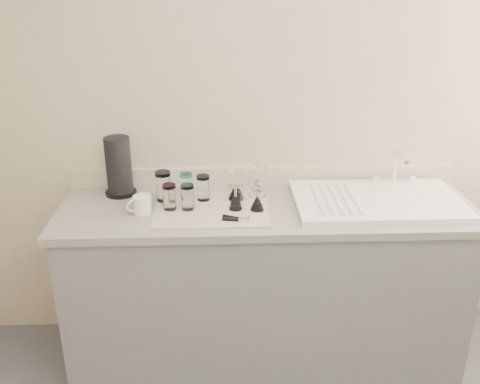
{
  "coord_description": "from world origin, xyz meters",
  "views": [
    {
      "loc": [
        -0.23,
        -1.2,
        2.0
      ],
      "look_at": [
        -0.14,
        1.15,
        1.0
      ],
      "focal_mm": 40.0,
      "sensor_mm": 36.0,
      "label": 1
    }
  ],
  "objects_px": {
    "goblet_back_left": "(236,190)",
    "can_opener": "(236,219)",
    "tumbler_cyan": "(186,185)",
    "tumbler_magenta": "(169,197)",
    "goblet_front_right": "(257,202)",
    "paper_towel_roll": "(119,167)",
    "tumbler_purple": "(203,188)",
    "goblet_front_left": "(236,201)",
    "tumbler_blue": "(188,197)",
    "tumbler_teal": "(163,186)",
    "goblet_back_right": "(257,186)",
    "white_mug": "(142,204)",
    "sink_unit": "(377,201)"
  },
  "relations": [
    {
      "from": "tumbler_purple",
      "to": "tumbler_blue",
      "type": "xyz_separation_m",
      "value": [
        -0.07,
        -0.11,
        -0.0
      ]
    },
    {
      "from": "white_mug",
      "to": "paper_towel_roll",
      "type": "relative_size",
      "value": 0.43
    },
    {
      "from": "tumbler_teal",
      "to": "tumbler_blue",
      "type": "relative_size",
      "value": 1.2
    },
    {
      "from": "paper_towel_roll",
      "to": "tumbler_blue",
      "type": "bearing_deg",
      "value": -31.66
    },
    {
      "from": "tumbler_magenta",
      "to": "white_mug",
      "type": "distance_m",
      "value": 0.14
    },
    {
      "from": "tumbler_magenta",
      "to": "goblet_front_right",
      "type": "bearing_deg",
      "value": -3.45
    },
    {
      "from": "tumbler_blue",
      "to": "white_mug",
      "type": "xyz_separation_m",
      "value": [
        -0.22,
        -0.02,
        -0.03
      ]
    },
    {
      "from": "goblet_back_left",
      "to": "sink_unit",
      "type": "bearing_deg",
      "value": -5.84
    },
    {
      "from": "sink_unit",
      "to": "can_opener",
      "type": "height_order",
      "value": "sink_unit"
    },
    {
      "from": "tumbler_cyan",
      "to": "goblet_back_left",
      "type": "height_order",
      "value": "goblet_back_left"
    },
    {
      "from": "tumbler_teal",
      "to": "tumbler_cyan",
      "type": "bearing_deg",
      "value": 18.2
    },
    {
      "from": "tumbler_purple",
      "to": "goblet_front_left",
      "type": "height_order",
      "value": "tumbler_purple"
    },
    {
      "from": "tumbler_purple",
      "to": "tumbler_blue",
      "type": "height_order",
      "value": "tumbler_purple"
    },
    {
      "from": "sink_unit",
      "to": "goblet_back_right",
      "type": "relative_size",
      "value": 5.0
    },
    {
      "from": "goblet_front_right",
      "to": "tumbler_magenta",
      "type": "bearing_deg",
      "value": 176.55
    },
    {
      "from": "tumbler_magenta",
      "to": "goblet_back_right",
      "type": "bearing_deg",
      "value": 17.93
    },
    {
      "from": "goblet_back_left",
      "to": "goblet_back_right",
      "type": "distance_m",
      "value": 0.11
    },
    {
      "from": "tumbler_purple",
      "to": "goblet_back_left",
      "type": "distance_m",
      "value": 0.17
    },
    {
      "from": "tumbler_purple",
      "to": "goblet_front_left",
      "type": "bearing_deg",
      "value": -35.92
    },
    {
      "from": "goblet_front_right",
      "to": "can_opener",
      "type": "distance_m",
      "value": 0.16
    },
    {
      "from": "goblet_back_left",
      "to": "paper_towel_roll",
      "type": "distance_m",
      "value": 0.61
    },
    {
      "from": "tumbler_cyan",
      "to": "paper_towel_roll",
      "type": "distance_m",
      "value": 0.36
    },
    {
      "from": "goblet_back_right",
      "to": "paper_towel_roll",
      "type": "distance_m",
      "value": 0.71
    },
    {
      "from": "tumbler_teal",
      "to": "white_mug",
      "type": "bearing_deg",
      "value": -126.14
    },
    {
      "from": "goblet_front_right",
      "to": "goblet_back_right",
      "type": "bearing_deg",
      "value": 86.93
    },
    {
      "from": "goblet_front_left",
      "to": "goblet_front_right",
      "type": "distance_m",
      "value": 0.11
    },
    {
      "from": "tumbler_teal",
      "to": "white_mug",
      "type": "relative_size",
      "value": 1.18
    },
    {
      "from": "goblet_front_right",
      "to": "paper_towel_roll",
      "type": "bearing_deg",
      "value": 160.67
    },
    {
      "from": "sink_unit",
      "to": "tumbler_purple",
      "type": "relative_size",
      "value": 6.29
    },
    {
      "from": "tumbler_cyan",
      "to": "tumbler_purple",
      "type": "height_order",
      "value": "tumbler_purple"
    },
    {
      "from": "goblet_back_left",
      "to": "can_opener",
      "type": "xyz_separation_m",
      "value": [
        -0.01,
        -0.25,
        -0.04
      ]
    },
    {
      "from": "goblet_back_left",
      "to": "white_mug",
      "type": "bearing_deg",
      "value": -164.48
    },
    {
      "from": "tumbler_purple",
      "to": "paper_towel_roll",
      "type": "height_order",
      "value": "paper_towel_roll"
    },
    {
      "from": "tumbler_purple",
      "to": "tumbler_cyan",
      "type": "bearing_deg",
      "value": 156.89
    },
    {
      "from": "paper_towel_roll",
      "to": "goblet_front_left",
      "type": "bearing_deg",
      "value": -21.05
    },
    {
      "from": "tumbler_teal",
      "to": "goblet_back_right",
      "type": "bearing_deg",
      "value": 3.9
    },
    {
      "from": "tumbler_teal",
      "to": "white_mug",
      "type": "xyz_separation_m",
      "value": [
        -0.09,
        -0.13,
        -0.04
      ]
    },
    {
      "from": "tumbler_blue",
      "to": "white_mug",
      "type": "height_order",
      "value": "tumbler_blue"
    },
    {
      "from": "tumbler_magenta",
      "to": "tumbler_blue",
      "type": "distance_m",
      "value": 0.09
    },
    {
      "from": "goblet_front_left",
      "to": "white_mug",
      "type": "bearing_deg",
      "value": -178.44
    },
    {
      "from": "goblet_back_right",
      "to": "goblet_front_right",
      "type": "relative_size",
      "value": 1.33
    },
    {
      "from": "goblet_back_right",
      "to": "white_mug",
      "type": "height_order",
      "value": "goblet_back_right"
    },
    {
      "from": "tumbler_cyan",
      "to": "paper_towel_roll",
      "type": "relative_size",
      "value": 0.42
    },
    {
      "from": "tumbler_purple",
      "to": "can_opener",
      "type": "relative_size",
      "value": 0.99
    },
    {
      "from": "goblet_front_right",
      "to": "paper_towel_roll",
      "type": "height_order",
      "value": "paper_towel_roll"
    },
    {
      "from": "tumbler_cyan",
      "to": "tumbler_purple",
      "type": "bearing_deg",
      "value": -23.11
    },
    {
      "from": "goblet_back_left",
      "to": "goblet_front_left",
      "type": "xyz_separation_m",
      "value": [
        -0.01,
        -0.11,
        -0.01
      ]
    },
    {
      "from": "tumbler_cyan",
      "to": "tumbler_magenta",
      "type": "relative_size",
      "value": 1.0
    },
    {
      "from": "sink_unit",
      "to": "tumbler_blue",
      "type": "height_order",
      "value": "sink_unit"
    },
    {
      "from": "tumbler_cyan",
      "to": "tumbler_teal",
      "type": "bearing_deg",
      "value": -161.8
    }
  ]
}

